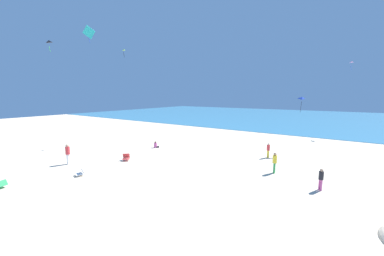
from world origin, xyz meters
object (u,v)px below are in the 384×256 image
object	(u,v)px
beach_chair_mid_beach	(126,157)
kite_blue	(302,98)
kite_teal	(89,32)
beach_chair_far_left	(1,185)
beach_chair_far_right	(81,172)
person_3	(268,149)
person_1	(275,161)
person_4	(68,153)
person_0	(156,145)
kite_pink	(352,62)
kite_lime	(124,50)
person_2	(321,178)
kite_black	(49,41)

from	to	relation	value
beach_chair_mid_beach	kite_blue	bearing A→B (deg)	89.88
kite_blue	kite_teal	bearing A→B (deg)	-140.94
beach_chair_far_left	beach_chair_far_right	bearing A→B (deg)	-129.16
beach_chair_far_left	person_3	distance (m)	20.66
person_1	person_4	size ratio (longest dim) A/B	0.91
beach_chair_far_left	person_4	distance (m)	5.24
beach_chair_far_left	kite_teal	size ratio (longest dim) A/B	0.50
beach_chair_mid_beach	person_0	size ratio (longest dim) A/B	1.19
person_4	kite_blue	distance (m)	22.52
beach_chair_far_left	kite_pink	bearing A→B (deg)	-130.08
beach_chair_mid_beach	person_3	xyz separation A→B (m)	(10.48, 8.14, 0.52)
beach_chair_far_left	person_0	size ratio (longest dim) A/B	1.00
beach_chair_far_left	beach_chair_mid_beach	xyz separation A→B (m)	(1.79, 8.48, 0.05)
kite_lime	beach_chair_far_left	bearing A→B (deg)	-71.13
kite_pink	kite_blue	size ratio (longest dim) A/B	0.76
person_4	kite_lime	world-z (taller)	kite_lime
person_2	kite_black	world-z (taller)	kite_black
beach_chair_mid_beach	kite_blue	distance (m)	18.08
kite_black	kite_pink	world-z (taller)	kite_pink
person_1	kite_black	bearing A→B (deg)	22.89
person_3	kite_teal	world-z (taller)	kite_teal
person_0	person_1	bearing A→B (deg)	-46.67
kite_teal	kite_black	size ratio (longest dim) A/B	1.59
person_2	kite_black	distance (m)	21.91
person_1	kite_blue	size ratio (longest dim) A/B	0.96
person_0	kite_pink	bearing A→B (deg)	8.06
person_0	person_4	size ratio (longest dim) A/B	0.41
beach_chair_mid_beach	person_1	distance (m)	12.73
kite_teal	person_3	bearing A→B (deg)	33.33
kite_pink	person_3	bearing A→B (deg)	-108.28
kite_teal	kite_lime	bearing A→B (deg)	117.79
kite_black	kite_pink	bearing A→B (deg)	56.79
person_1	kite_lime	xyz separation A→B (m)	(-18.63, 1.50, 10.39)
person_0	kite_teal	xyz separation A→B (m)	(-2.02, -5.98, 11.12)
beach_chair_mid_beach	kite_teal	world-z (taller)	kite_teal
person_4	kite_teal	bearing A→B (deg)	55.65
beach_chair_mid_beach	person_0	distance (m)	5.26
beach_chair_far_left	beach_chair_mid_beach	size ratio (longest dim) A/B	0.84
person_1	kite_lime	size ratio (longest dim) A/B	1.62
person_0	kite_lime	bearing A→B (deg)	131.74
beach_chair_far_right	kite_teal	bearing A→B (deg)	-117.75
kite_black	kite_pink	xyz separation A→B (m)	(20.20, 30.86, 0.52)
person_0	person_3	bearing A→B (deg)	-28.04
person_4	kite_black	bearing A→B (deg)	-153.51
beach_chair_far_right	person_4	size ratio (longest dim) A/B	0.42
kite_pink	person_2	bearing A→B (deg)	-93.50
kite_pink	kite_teal	bearing A→B (deg)	-125.64
beach_chair_far_right	kite_lime	world-z (taller)	kite_lime
person_3	kite_pink	distance (m)	21.95
person_0	person_3	world-z (taller)	person_3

